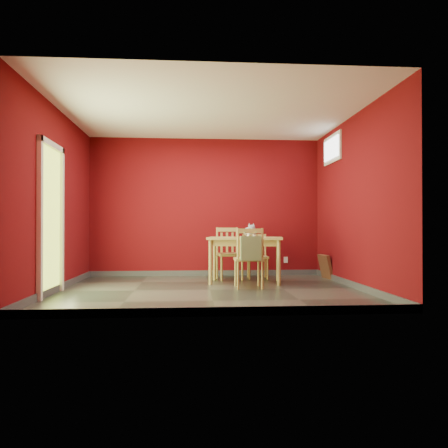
{
  "coord_description": "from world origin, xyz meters",
  "views": [
    {
      "loc": [
        -0.27,
        -6.61,
        0.93
      ],
      "look_at": [
        0.25,
        0.45,
        1.0
      ],
      "focal_mm": 35.0,
      "sensor_mm": 36.0,
      "label": 1
    }
  ],
  "objects": [
    {
      "name": "chair_far_left",
      "position": [
        0.41,
        1.34,
        0.48
      ],
      "size": [
        0.5,
        0.5,
        0.95
      ],
      "color": "tan",
      "rests_on": "ground"
    },
    {
      "name": "picture_frame",
      "position": [
        2.19,
        1.28,
        0.22
      ],
      "size": [
        0.19,
        0.46,
        0.45
      ],
      "color": "brown",
      "rests_on": "ground"
    },
    {
      "name": "doorway",
      "position": [
        -2.23,
        -0.4,
        1.12
      ],
      "size": [
        0.06,
        1.01,
        2.13
      ],
      "color": "#B7D838",
      "rests_on": "ground"
    },
    {
      "name": "table_runner",
      "position": [
        0.64,
        0.68,
        0.73
      ],
      "size": [
        0.42,
        0.72,
        0.34
      ],
      "color": "#B16E2D",
      "rests_on": "dining_table"
    },
    {
      "name": "room_shell",
      "position": [
        0.0,
        0.0,
        0.05
      ],
      "size": [
        4.5,
        4.5,
        4.5
      ],
      "color": "#5E090E",
      "rests_on": "ground"
    },
    {
      "name": "outlet_plate",
      "position": [
        1.6,
        1.99,
        0.3
      ],
      "size": [
        0.08,
        0.02,
        0.12
      ],
      "primitive_type": "cube",
      "color": "silver",
      "rests_on": "room_shell"
    },
    {
      "name": "ground",
      "position": [
        0.0,
        0.0,
        0.0
      ],
      "size": [
        4.5,
        4.5,
        0.0
      ],
      "primitive_type": "plane",
      "color": "#2D342D",
      "rests_on": "ground"
    },
    {
      "name": "cat",
      "position": [
        0.71,
        0.74,
        0.9
      ],
      "size": [
        0.27,
        0.49,
        0.24
      ],
      "primitive_type": null,
      "rotation": [
        0.0,
        0.0,
        -0.05
      ],
      "color": "slate",
      "rests_on": "table_runner"
    },
    {
      "name": "chair_near",
      "position": [
        0.62,
        0.13,
        0.48
      ],
      "size": [
        0.44,
        0.44,
        0.93
      ],
      "color": "tan",
      "rests_on": "ground"
    },
    {
      "name": "tote_bag",
      "position": [
        0.62,
        -0.09,
        0.63
      ],
      "size": [
        0.31,
        0.18,
        0.43
      ],
      "color": "#708F5B",
      "rests_on": "chair_near"
    },
    {
      "name": "dining_table",
      "position": [
        0.64,
        0.8,
        0.68
      ],
      "size": [
        1.35,
        0.92,
        0.78
      ],
      "color": "tan",
      "rests_on": "ground"
    },
    {
      "name": "window",
      "position": [
        2.23,
        1.0,
        2.35
      ],
      "size": [
        0.05,
        0.9,
        0.5
      ],
      "color": "white",
      "rests_on": "room_shell"
    },
    {
      "name": "chair_far_right",
      "position": [
        0.95,
        1.45,
        0.42
      ],
      "size": [
        0.4,
        0.4,
        0.82
      ],
      "color": "tan",
      "rests_on": "ground"
    }
  ]
}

